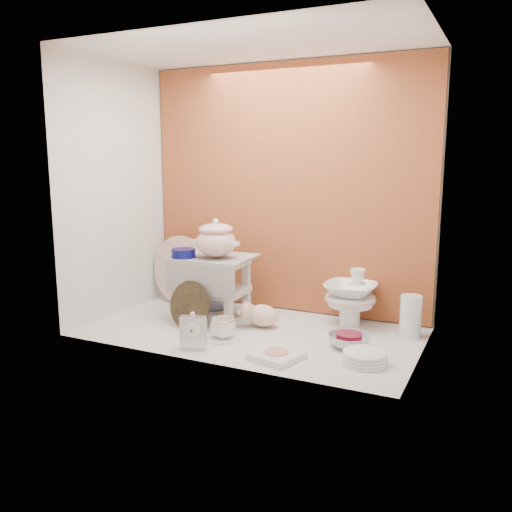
# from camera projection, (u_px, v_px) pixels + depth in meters

# --- Properties ---
(ground) EXTENTS (1.80, 1.80, 0.00)m
(ground) POSITION_uv_depth(u_px,v_px,m) (251.00, 331.00, 2.96)
(ground) COLOR silver
(ground) RESTS_ON ground
(niche_shell) EXTENTS (1.86, 1.03, 1.53)m
(niche_shell) POSITION_uv_depth(u_px,v_px,m) (265.00, 160.00, 2.95)
(niche_shell) COLOR #A44629
(niche_shell) RESTS_ON ground
(step_stool) EXTENTS (0.45, 0.39, 0.37)m
(step_stool) POSITION_uv_depth(u_px,v_px,m) (215.00, 288.00, 3.17)
(step_stool) COLOR silver
(step_stool) RESTS_ON ground
(soup_tureen) EXTENTS (0.27, 0.27, 0.23)m
(soup_tureen) POSITION_uv_depth(u_px,v_px,m) (216.00, 238.00, 3.05)
(soup_tureen) COLOR white
(soup_tureen) RESTS_ON step_stool
(cobalt_bowl) EXTENTS (0.15, 0.15, 0.05)m
(cobalt_bowl) POSITION_uv_depth(u_px,v_px,m) (183.00, 253.00, 3.09)
(cobalt_bowl) COLOR #0A0D4F
(cobalt_bowl) RESTS_ON step_stool
(floral_platter) EXTENTS (0.45, 0.12, 0.44)m
(floral_platter) POSITION_uv_depth(u_px,v_px,m) (180.00, 270.00, 3.49)
(floral_platter) COLOR white
(floral_platter) RESTS_ON ground
(blue_white_vase) EXTENTS (0.30, 0.30, 0.25)m
(blue_white_vase) POSITION_uv_depth(u_px,v_px,m) (214.00, 290.00, 3.38)
(blue_white_vase) COLOR white
(blue_white_vase) RESTS_ON ground
(lacquer_tray) EXTENTS (0.28, 0.11, 0.27)m
(lacquer_tray) POSITION_uv_depth(u_px,v_px,m) (190.00, 305.00, 2.98)
(lacquer_tray) COLOR black
(lacquer_tray) RESTS_ON ground
(mantel_clock) EXTENTS (0.14, 0.09, 0.19)m
(mantel_clock) POSITION_uv_depth(u_px,v_px,m) (193.00, 331.00, 2.67)
(mantel_clock) COLOR silver
(mantel_clock) RESTS_ON ground
(plush_pig) EXTENTS (0.25, 0.19, 0.14)m
(plush_pig) POSITION_uv_depth(u_px,v_px,m) (263.00, 315.00, 3.02)
(plush_pig) COLOR beige
(plush_pig) RESTS_ON ground
(teacup_saucer) EXTENTS (0.20, 0.20, 0.01)m
(teacup_saucer) POSITION_uv_depth(u_px,v_px,m) (223.00, 339.00, 2.82)
(teacup_saucer) COLOR white
(teacup_saucer) RESTS_ON ground
(gold_rim_teacup) EXTENTS (0.17, 0.17, 0.10)m
(gold_rim_teacup) POSITION_uv_depth(u_px,v_px,m) (223.00, 328.00, 2.81)
(gold_rim_teacup) COLOR white
(gold_rim_teacup) RESTS_ON teacup_saucer
(lattice_dish) EXTENTS (0.26, 0.26, 0.03)m
(lattice_dish) POSITION_uv_depth(u_px,v_px,m) (276.00, 355.00, 2.56)
(lattice_dish) COLOR white
(lattice_dish) RESTS_ON ground
(dinner_plate_stack) EXTENTS (0.27, 0.27, 0.06)m
(dinner_plate_stack) POSITION_uv_depth(u_px,v_px,m) (365.00, 358.00, 2.49)
(dinner_plate_stack) COLOR white
(dinner_plate_stack) RESTS_ON ground
(crystal_bowl) EXTENTS (0.26, 0.26, 0.07)m
(crystal_bowl) POSITION_uv_depth(u_px,v_px,m) (349.00, 341.00, 2.71)
(crystal_bowl) COLOR silver
(crystal_bowl) RESTS_ON ground
(clear_glass_vase) EXTENTS (0.15, 0.15, 0.23)m
(clear_glass_vase) POSITION_uv_depth(u_px,v_px,m) (411.00, 316.00, 2.85)
(clear_glass_vase) COLOR silver
(clear_glass_vase) RESTS_ON ground
(porcelain_tower) EXTENTS (0.35, 0.35, 0.33)m
(porcelain_tower) POSITION_uv_depth(u_px,v_px,m) (350.00, 297.00, 3.04)
(porcelain_tower) COLOR white
(porcelain_tower) RESTS_ON ground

